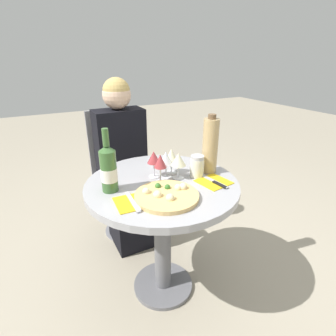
{
  "coord_description": "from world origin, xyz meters",
  "views": [
    {
      "loc": [
        -0.54,
        -1.1,
        1.34
      ],
      "look_at": [
        0.0,
        -0.06,
        0.83
      ],
      "focal_mm": 28.0,
      "sensor_mm": 36.0,
      "label": 1
    }
  ],
  "objects_px": {
    "dining_table": "(162,208)",
    "seated_diner": "(126,172)",
    "chair_behind_diner": "(120,175)",
    "pizza_large": "(167,195)",
    "tall_carafe": "(210,146)",
    "wine_bottle": "(109,169)"
  },
  "relations": [
    {
      "from": "dining_table",
      "to": "wine_bottle",
      "type": "bearing_deg",
      "value": 172.92
    },
    {
      "from": "pizza_large",
      "to": "wine_bottle",
      "type": "height_order",
      "value": "wine_bottle"
    },
    {
      "from": "dining_table",
      "to": "seated_diner",
      "type": "bearing_deg",
      "value": 90.75
    },
    {
      "from": "chair_behind_diner",
      "to": "wine_bottle",
      "type": "height_order",
      "value": "wine_bottle"
    },
    {
      "from": "seated_diner",
      "to": "pizza_large",
      "type": "distance_m",
      "value": 0.77
    },
    {
      "from": "dining_table",
      "to": "chair_behind_diner",
      "type": "relative_size",
      "value": 0.82
    },
    {
      "from": "chair_behind_diner",
      "to": "pizza_large",
      "type": "relative_size",
      "value": 3.25
    },
    {
      "from": "chair_behind_diner",
      "to": "tall_carafe",
      "type": "height_order",
      "value": "tall_carafe"
    },
    {
      "from": "dining_table",
      "to": "pizza_large",
      "type": "distance_m",
      "value": 0.24
    },
    {
      "from": "seated_diner",
      "to": "tall_carafe",
      "type": "relative_size",
      "value": 3.71
    },
    {
      "from": "dining_table",
      "to": "tall_carafe",
      "type": "relative_size",
      "value": 2.45
    },
    {
      "from": "pizza_large",
      "to": "seated_diner",
      "type": "bearing_deg",
      "value": 86.36
    },
    {
      "from": "pizza_large",
      "to": "chair_behind_diner",
      "type": "bearing_deg",
      "value": 86.94
    },
    {
      "from": "seated_diner",
      "to": "wine_bottle",
      "type": "relative_size",
      "value": 3.9
    },
    {
      "from": "wine_bottle",
      "to": "tall_carafe",
      "type": "relative_size",
      "value": 0.95
    },
    {
      "from": "wine_bottle",
      "to": "chair_behind_diner",
      "type": "bearing_deg",
      "value": 69.75
    },
    {
      "from": "pizza_large",
      "to": "tall_carafe",
      "type": "relative_size",
      "value": 0.92
    },
    {
      "from": "chair_behind_diner",
      "to": "tall_carafe",
      "type": "xyz_separation_m",
      "value": [
        0.3,
        -0.73,
        0.41
      ]
    },
    {
      "from": "dining_table",
      "to": "seated_diner",
      "type": "height_order",
      "value": "seated_diner"
    },
    {
      "from": "dining_table",
      "to": "chair_behind_diner",
      "type": "height_order",
      "value": "chair_behind_diner"
    },
    {
      "from": "chair_behind_diner",
      "to": "wine_bottle",
      "type": "distance_m",
      "value": 0.83
    },
    {
      "from": "dining_table",
      "to": "wine_bottle",
      "type": "height_order",
      "value": "wine_bottle"
    }
  ]
}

